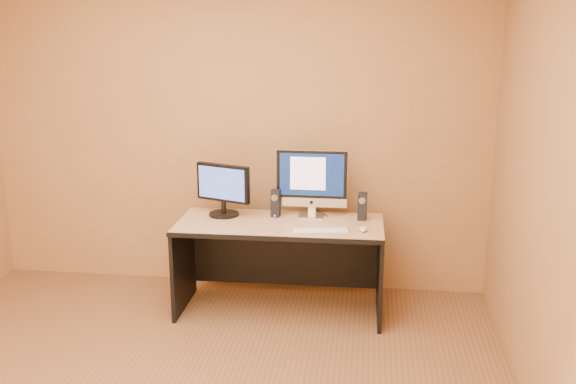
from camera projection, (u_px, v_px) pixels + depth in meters
walls at (149, 188)px, 3.12m from camera, size 4.00×4.00×2.60m
desk at (280, 267)px, 4.72m from camera, size 1.50×0.67×0.69m
imac at (311, 183)px, 4.73m from camera, size 0.53×0.20×0.51m
second_monitor at (223, 190)px, 4.77m from camera, size 0.50×0.36×0.39m
speaker_left at (276, 203)px, 4.76m from camera, size 0.07×0.07×0.20m
speaker_right at (362, 206)px, 4.68m from camera, size 0.07×0.07×0.20m
keyboard at (320, 231)px, 4.42m from camera, size 0.41×0.18×0.02m
mouse at (363, 229)px, 4.44m from camera, size 0.05×0.10×0.03m
cable_a at (321, 213)px, 4.87m from camera, size 0.11×0.18×0.01m
cable_b at (311, 213)px, 4.87m from camera, size 0.08×0.15×0.01m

